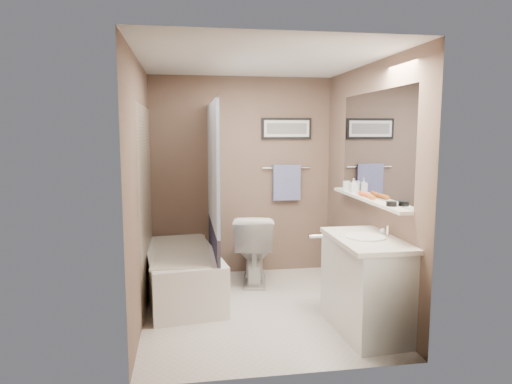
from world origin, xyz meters
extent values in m
plane|color=silver|center=(0.00, 0.00, 0.00)|extent=(2.50, 2.50, 0.00)
cube|color=silver|center=(0.00, 0.00, 2.38)|extent=(2.20, 2.50, 0.04)
cube|color=brown|center=(0.00, 1.23, 1.20)|extent=(2.20, 0.04, 2.40)
cube|color=brown|center=(0.00, -1.23, 1.20)|extent=(2.20, 0.04, 2.40)
cube|color=brown|center=(-1.08, 0.00, 1.20)|extent=(0.04, 2.50, 2.40)
cube|color=brown|center=(1.08, 0.00, 1.20)|extent=(0.04, 2.50, 2.40)
cube|color=tan|center=(-1.09, 0.50, 1.00)|extent=(0.02, 1.55, 2.00)
cylinder|color=silver|center=(-0.40, 0.50, 2.05)|extent=(0.02, 1.55, 0.02)
cube|color=white|center=(-0.40, 0.50, 1.40)|extent=(0.03, 1.45, 1.28)
cube|color=#29284A|center=(-0.40, 0.50, 0.58)|extent=(0.03, 1.45, 0.36)
cube|color=silver|center=(1.09, -0.15, 1.62)|extent=(0.02, 1.60, 1.00)
cube|color=silver|center=(1.04, -0.15, 1.10)|extent=(0.12, 1.60, 0.03)
cylinder|color=silver|center=(0.55, 1.22, 1.30)|extent=(0.60, 0.02, 0.02)
cube|color=#8F96D0|center=(0.55, 1.20, 1.12)|extent=(0.34, 0.05, 0.44)
cube|color=black|center=(0.55, 1.23, 1.78)|extent=(0.62, 0.02, 0.26)
cube|color=white|center=(0.55, 1.22, 1.78)|extent=(0.56, 0.00, 0.20)
cube|color=#595959|center=(0.55, 1.22, 1.78)|extent=(0.50, 0.00, 0.13)
cube|color=silver|center=(0.55, -1.24, 1.00)|extent=(0.80, 0.02, 2.00)
cylinder|color=silver|center=(0.22, -1.19, 1.00)|extent=(0.10, 0.02, 0.02)
cube|color=white|center=(-0.75, 0.47, 0.25)|extent=(0.90, 1.58, 0.50)
cube|color=beige|center=(-0.75, 0.47, 0.50)|extent=(0.56, 1.36, 0.02)
imported|color=silver|center=(0.08, 0.84, 0.40)|extent=(0.57, 0.85, 0.81)
cube|color=silver|center=(0.85, -0.64, 0.40)|extent=(0.55, 0.93, 0.80)
cube|color=beige|center=(0.84, -0.64, 0.82)|extent=(0.54, 0.96, 0.04)
cylinder|color=white|center=(0.83, -0.64, 0.85)|extent=(0.34, 0.34, 0.01)
cylinder|color=silver|center=(1.03, -0.64, 0.89)|extent=(0.02, 0.02, 0.10)
sphere|color=white|center=(1.03, -0.54, 0.87)|extent=(0.05, 0.05, 0.05)
cylinder|color=black|center=(1.04, -0.67, 1.14)|extent=(0.09, 0.09, 0.04)
cylinder|color=#CA631C|center=(1.04, -0.23, 1.14)|extent=(0.07, 0.22, 0.04)
cylinder|color=#CD4B1D|center=(1.04, -0.10, 1.14)|extent=(0.06, 0.22, 0.04)
cube|color=pink|center=(1.04, 0.07, 1.12)|extent=(0.04, 0.16, 0.01)
cylinder|color=silver|center=(1.04, 0.42, 1.17)|extent=(0.08, 0.08, 0.10)
imported|color=#999999|center=(1.04, 0.21, 1.19)|extent=(0.07, 0.07, 0.15)
camera|label=1|loc=(-0.70, -4.27, 1.74)|focal=32.00mm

